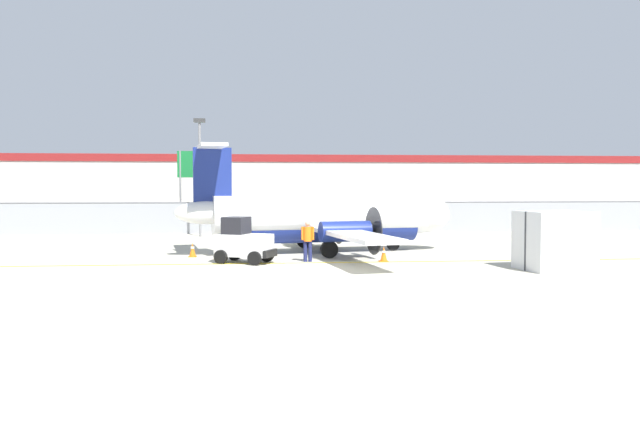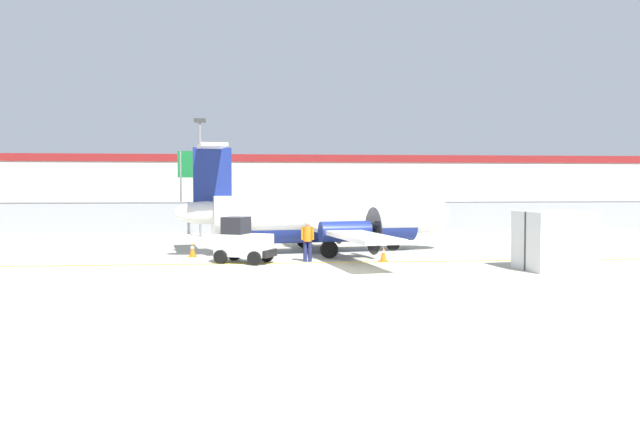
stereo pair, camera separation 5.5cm
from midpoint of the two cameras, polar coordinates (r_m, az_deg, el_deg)
The scene contains 16 objects.
ground_plane at distance 25.48m, azimuth -1.72°, elevation -4.54°, with size 140.00×140.00×0.01m.
perimeter_fence at distance 41.31m, azimuth -3.16°, elevation -0.26°, with size 98.00×0.10×2.10m.
parking_lot_strip at distance 52.85m, azimuth -3.65°, elevation -0.79°, with size 98.00×17.00×0.12m.
background_building at distance 71.24m, azimuth -4.12°, elevation 2.65°, with size 91.00×8.10×6.50m.
commuter_airplane at distance 29.30m, azimuth 0.67°, elevation -0.47°, with size 13.35×16.03×4.92m.
baggage_tug at distance 25.63m, azimuth -7.01°, elevation -2.60°, with size 2.58×2.12×1.88m.
ground_crew_worker at distance 25.82m, azimuth -1.09°, elevation -2.33°, with size 0.54×0.35×1.70m.
cargo_container at distance 24.94m, azimuth 20.67°, elevation -2.33°, with size 2.65×2.31×2.20m.
traffic_cone_near_left at distance 28.16m, azimuth -11.53°, elevation -3.28°, with size 0.36×0.36×0.64m.
traffic_cone_near_right at distance 25.98m, azimuth 5.89°, elevation -3.73°, with size 0.36×0.36×0.64m.
parked_car_0 at distance 57.37m, azimuth -17.82°, elevation 0.19°, with size 4.27×2.14×1.58m.
parked_car_1 at distance 55.41m, azimuth -7.65°, elevation 0.21°, with size 4.33×2.27×1.58m.
parked_car_2 at distance 55.98m, azimuth 1.12°, elevation 0.26°, with size 4.36×2.36×1.58m.
parked_car_3 at distance 52.91m, azimuth 10.95°, elevation 0.08°, with size 4.21×2.03×1.58m.
apron_light_pole at distance 39.17m, azimuth -10.86°, elevation 4.20°, with size 0.70×0.30×7.27m.
highway_sign at distance 43.28m, azimuth -10.48°, elevation 3.83°, with size 3.60×0.14×5.50m.
Camera 2 is at (-1.60, -23.23, 3.16)m, focal length 35.00 mm.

